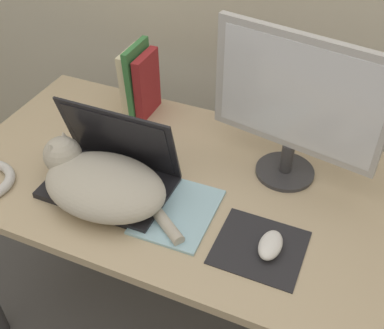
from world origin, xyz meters
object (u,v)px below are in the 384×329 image
(computer_mouse, at_px, (270,245))
(cat, at_px, (100,182))
(book_row, at_px, (140,82))
(external_monitor, at_px, (296,104))
(notepad, at_px, (178,211))
(laptop, at_px, (112,172))

(computer_mouse, bearing_deg, cat, -179.33)
(cat, height_order, book_row, book_row)
(computer_mouse, relative_size, book_row, 0.40)
(external_monitor, height_order, notepad, external_monitor)
(book_row, bearing_deg, cat, -76.41)
(external_monitor, distance_m, computer_mouse, 0.38)
(cat, distance_m, external_monitor, 0.56)
(external_monitor, distance_m, book_row, 0.57)
(external_monitor, relative_size, computer_mouse, 4.85)
(cat, distance_m, book_row, 0.45)
(cat, relative_size, book_row, 1.93)
(laptop, height_order, notepad, laptop)
(laptop, xyz_separation_m, external_monitor, (0.44, 0.24, 0.20))
(cat, distance_m, notepad, 0.22)
(notepad, bearing_deg, laptop, 172.36)
(book_row, relative_size, notepad, 0.99)
(cat, distance_m, computer_mouse, 0.48)
(book_row, bearing_deg, laptop, -74.63)
(external_monitor, xyz_separation_m, book_row, (-0.54, 0.13, -0.13))
(book_row, bearing_deg, computer_mouse, -35.99)
(book_row, xyz_separation_m, notepad, (0.32, -0.40, -0.11))
(external_monitor, relative_size, book_row, 1.94)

